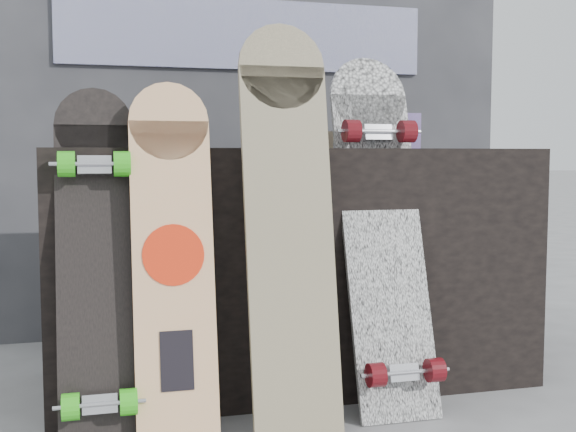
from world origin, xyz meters
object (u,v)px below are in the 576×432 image
object	(u,v)px
longboard_geisha	(173,250)
skateboard_dark	(97,258)
vendor_table	(291,265)
longboard_cascadia	(383,224)
longboard_celtic	(289,214)

from	to	relation	value
longboard_geisha	skateboard_dark	size ratio (longest dim) A/B	1.01
vendor_table	longboard_geisha	bearing A→B (deg)	-138.06
longboard_cascadia	vendor_table	bearing A→B (deg)	123.05
vendor_table	longboard_celtic	bearing A→B (deg)	-106.22
longboard_geisha	longboard_cascadia	size ratio (longest dim) A/B	0.90
longboard_geisha	longboard_celtic	world-z (taller)	longboard_celtic
longboard_celtic	longboard_cascadia	size ratio (longest dim) A/B	1.06
skateboard_dark	longboard_cascadia	bearing A→B (deg)	2.70
longboard_geisha	longboard_celtic	size ratio (longest dim) A/B	0.85
longboard_geisha	longboard_celtic	bearing A→B (deg)	-4.82
longboard_geisha	longboard_celtic	xyz separation A→B (m)	(0.32, -0.03, 0.10)
longboard_celtic	skateboard_dark	xyz separation A→B (m)	(-0.52, 0.07, -0.12)
longboard_geisha	longboard_cascadia	world-z (taller)	longboard_cascadia
vendor_table	longboard_celtic	size ratio (longest dim) A/B	1.38
longboard_cascadia	skateboard_dark	xyz separation A→B (m)	(-0.85, -0.04, -0.07)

